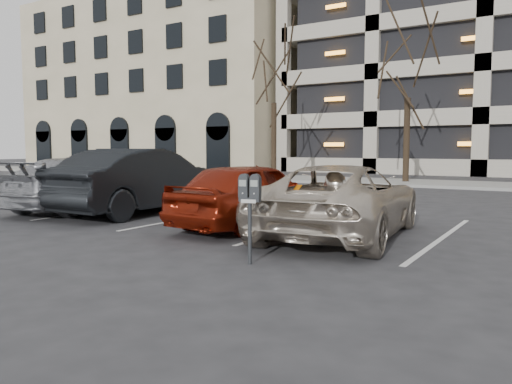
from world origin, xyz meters
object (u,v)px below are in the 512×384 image
tree_a (274,56)px  car_silver (87,184)px  car_red (252,194)px  parking_meter (250,197)px  tree_b (409,44)px  car_dark (143,181)px  suv_silver (341,200)px

tree_a → car_silver: bearing=-80.1°
car_red → car_silver: (-5.26, 0.13, 0.01)m
parking_meter → car_silver: (-7.03, 2.96, -0.26)m
tree_a → tree_b: 7.00m
car_silver → car_red: bearing=171.3°
parking_meter → car_silver: 7.63m
tree_a → tree_b: bearing=0.0°
tree_a → tree_b: size_ratio=1.03×
tree_b → car_silver: 16.01m
parking_meter → car_dark: bearing=136.5°
tree_a → car_red: tree_a is taller
parking_meter → suv_silver: suv_silver is taller
tree_a → car_red: size_ratio=2.22×
car_red → car_dark: (-3.56, 0.49, 0.13)m
suv_silver → car_dark: (-5.54, 0.49, 0.15)m
parking_meter → car_dark: 6.28m
parking_meter → suv_silver: size_ratio=0.25×
car_dark → tree_a: bearing=-73.9°
tree_a → suv_silver: tree_a is taller
tree_a → car_red: bearing=-61.8°
tree_b → suv_silver: tree_b is taller
tree_a → car_silver: 15.63m
car_dark → car_silver: 1.74m
parking_meter → suv_silver: (0.22, 2.83, -0.29)m
car_red → car_silver: bearing=2.1°
car_dark → suv_silver: bearing=174.3°
tree_a → car_red: (7.76, -14.44, -5.79)m
tree_a → car_silver: tree_a is taller
car_red → car_silver: 5.26m
tree_b → car_dark: 15.25m
tree_b → suv_silver: (2.74, -14.44, -5.64)m
tree_a → suv_silver: size_ratio=1.79×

